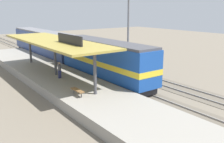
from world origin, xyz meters
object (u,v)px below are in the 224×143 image
Objects in this scene: light_mast at (129,5)px; person_waiting at (59,69)px; platform_bench at (77,90)px; passenger_carriage_single at (43,43)px; locomotive at (105,60)px.

person_waiting is at bearing -162.32° from light_mast.
platform_bench is 18.39m from light_mast.
light_mast reaches higher than platform_bench.
platform_bench is 23.38m from passenger_carriage_single.
platform_bench is at bearing -104.88° from passenger_carriage_single.
locomotive is (6.00, 4.58, 1.07)m from platform_bench.
locomotive is at bearing 37.34° from platform_bench.
platform_bench is at bearing -144.34° from light_mast.
platform_bench is 0.99× the size of person_waiting.
light_mast is 6.84× the size of person_waiting.
locomotive is 11.18m from light_mast.
platform_bench is 7.62m from locomotive.
person_waiting is (1.13, 5.86, 0.51)m from platform_bench.
light_mast is at bearing -58.40° from passenger_carriage_single.
platform_bench is 0.12× the size of locomotive.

